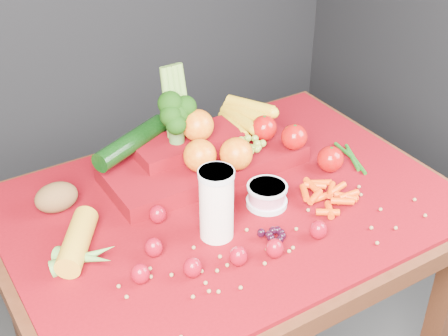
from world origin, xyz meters
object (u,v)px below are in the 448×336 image
table (228,236)px  produce_mound (208,148)px  yogurt_bowl (267,195)px  milk_glass (216,202)px

table → produce_mound: (0.04, 0.16, 0.17)m
produce_mound → yogurt_bowl: bearing=-80.0°
milk_glass → produce_mound: bearing=63.2°
produce_mound → table: bearing=-103.2°
yogurt_bowl → produce_mound: bearing=100.0°
table → yogurt_bowl: size_ratio=11.01×
table → yogurt_bowl: (0.07, -0.06, 0.14)m
table → produce_mound: produce_mound is taller
table → yogurt_bowl: yogurt_bowl is taller
milk_glass → yogurt_bowl: 0.18m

